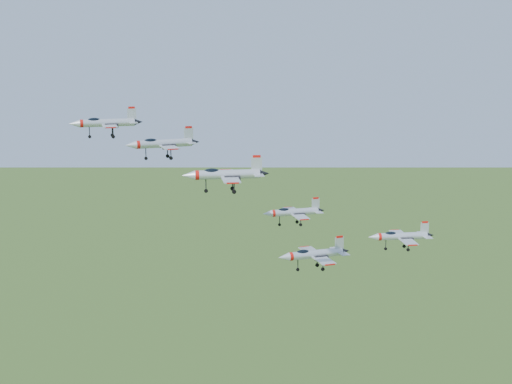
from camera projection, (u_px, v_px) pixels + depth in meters
name	position (u px, v px, depth m)	size (l,w,h in m)	color
jet_lead	(105.00, 123.00, 126.84)	(13.04, 10.88, 3.49)	#B6BEC4
jet_left_high	(162.00, 143.00, 121.73)	(13.09, 10.78, 3.50)	#B6BEC4
jet_right_high	(225.00, 174.00, 101.87)	(12.49, 10.60, 3.38)	#B6BEC4
jet_left_low	(293.00, 212.00, 136.37)	(12.50, 10.44, 3.34)	#B6BEC4
jet_right_low	(313.00, 254.00, 122.98)	(13.42, 11.10, 3.59)	#B6BEC4
jet_trail	(400.00, 236.00, 139.00)	(13.14, 11.17, 3.57)	#B6BEC4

